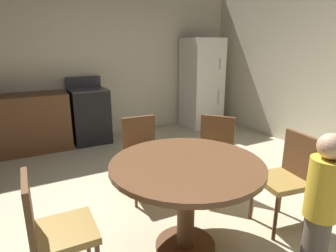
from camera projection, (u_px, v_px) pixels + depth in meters
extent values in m
plane|color=beige|center=(185.00, 220.00, 2.71)|extent=(14.00, 14.00, 0.00)
cube|color=beige|center=(92.00, 61.00, 5.02)|extent=(5.89, 0.12, 2.70)
cube|color=black|center=(90.00, 116.00, 4.83)|extent=(0.60, 0.60, 0.90)
cube|color=#38383D|center=(88.00, 90.00, 4.71)|extent=(0.60, 0.60, 0.02)
cube|color=#38383D|center=(83.00, 82.00, 4.92)|extent=(0.60, 0.04, 0.18)
cube|color=white|center=(202.00, 83.00, 5.71)|extent=(0.68, 0.66, 1.76)
cylinder|color=#B2B2B7|center=(220.00, 64.00, 5.40)|extent=(0.02, 0.02, 0.22)
cylinder|color=#B2B2B7|center=(219.00, 97.00, 5.58)|extent=(0.02, 0.02, 0.30)
cylinder|color=brown|center=(185.00, 245.00, 2.35)|extent=(0.50, 0.50, 0.03)
cylinder|color=brown|center=(186.00, 208.00, 2.26)|extent=(0.14, 0.14, 0.72)
cylinder|color=brown|center=(187.00, 165.00, 2.15)|extent=(1.18, 1.18, 0.04)
cylinder|color=brown|center=(88.00, 240.00, 2.11)|extent=(0.03, 0.03, 0.43)
cube|color=#A37F3D|center=(64.00, 232.00, 1.83)|extent=(0.41, 0.41, 0.05)
cube|color=brown|center=(29.00, 211.00, 1.69)|extent=(0.04, 0.38, 0.42)
cylinder|color=brown|center=(166.00, 181.00, 3.02)|extent=(0.03, 0.03, 0.43)
cylinder|color=brown|center=(136.00, 188.00, 2.88)|extent=(0.03, 0.03, 0.43)
cylinder|color=brown|center=(154.00, 169.00, 3.32)|extent=(0.03, 0.03, 0.43)
cylinder|color=brown|center=(126.00, 175.00, 3.18)|extent=(0.03, 0.03, 0.43)
cube|color=#A37F3D|center=(145.00, 158.00, 3.04)|extent=(0.42, 0.42, 0.05)
cube|color=brown|center=(139.00, 135.00, 3.13)|extent=(0.38, 0.06, 0.42)
cylinder|color=brown|center=(224.00, 187.00, 2.91)|extent=(0.03, 0.03, 0.43)
cylinder|color=brown|center=(193.00, 181.00, 3.03)|extent=(0.03, 0.03, 0.43)
cylinder|color=brown|center=(230.00, 173.00, 3.21)|extent=(0.03, 0.03, 0.43)
cylinder|color=brown|center=(201.00, 169.00, 3.33)|extent=(0.03, 0.03, 0.43)
cube|color=#A37F3D|center=(213.00, 157.00, 3.06)|extent=(0.56, 0.56, 0.05)
cube|color=brown|center=(217.00, 134.00, 3.16)|extent=(0.27, 0.32, 0.42)
cylinder|color=brown|center=(276.00, 218.00, 2.38)|extent=(0.03, 0.03, 0.43)
cylinder|color=brown|center=(252.00, 198.00, 2.69)|extent=(0.03, 0.03, 0.43)
cylinder|color=brown|center=(307.00, 210.00, 2.49)|extent=(0.03, 0.03, 0.43)
cylinder|color=brown|center=(281.00, 192.00, 2.80)|extent=(0.03, 0.03, 0.43)
cube|color=#A37F3D|center=(281.00, 181.00, 2.52)|extent=(0.46, 0.46, 0.05)
cube|color=brown|center=(300.00, 157.00, 2.52)|extent=(0.10, 0.38, 0.42)
cylinder|color=#665B51|center=(314.00, 247.00, 1.98)|extent=(0.17, 0.17, 0.50)
cylinder|color=gold|center=(324.00, 188.00, 1.86)|extent=(0.31, 0.31, 0.42)
sphere|color=#D6A884|center=(331.00, 146.00, 1.78)|extent=(0.17, 0.17, 0.17)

